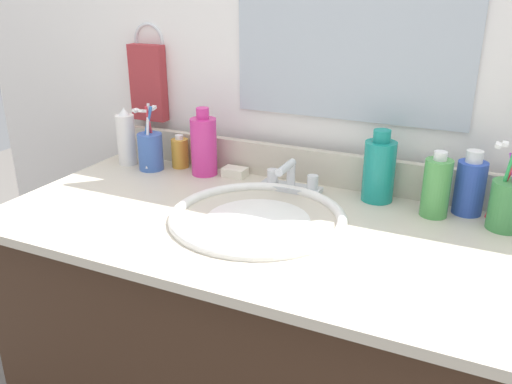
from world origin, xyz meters
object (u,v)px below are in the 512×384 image
Objects in this scene: cup_green at (507,204)px; bottle_soap_pink at (204,145)px; bottle_toner_green at (436,187)px; cup_blue_plastic at (150,150)px; bottle_mouthwash_teal at (379,170)px; bottle_shampoo_blue at (470,186)px; faucet at (291,181)px; hand_towel at (148,83)px; bottle_oil_amber at (180,153)px; bottle_lotion_white at (126,138)px; soap_bar at (235,172)px.

bottle_soap_pink is at bearing 177.81° from cup_green.
bottle_toner_green is 0.77m from cup_blue_plastic.
bottle_mouthwash_teal is at bearing 1.93° from bottle_soap_pink.
bottle_shampoo_blue is 0.10m from cup_green.
faucet is 0.91× the size of bottle_mouthwash_teal.
bottle_toner_green is at bearing -7.22° from hand_towel.
bottle_mouthwash_teal reaches higher than faucet.
bottle_oil_amber is (0.14, -0.07, -0.18)m from hand_towel.
hand_towel is 0.73m from bottle_mouthwash_teal.
bottle_lotion_white is 0.25m from bottle_soap_pink.
cup_green reaches higher than soap_bar.
bottle_toner_green is at bearing -1.91° from bottle_soap_pink.
bottle_soap_pink reaches higher than soap_bar.
faucet is at bearing 1.64° from cup_blue_plastic.
hand_towel is at bearing 168.17° from faucet.
bottle_lotion_white is at bearing 179.97° from bottle_toner_green.
soap_bar is at bearing 175.80° from bottle_toner_green.
bottle_mouthwash_teal is (0.71, -0.07, -0.14)m from hand_towel.
bottle_mouthwash_teal is at bearing -0.35° from soap_bar.
bottle_oil_amber is 0.86m from cup_green.
bottle_mouthwash_teal is 0.95× the size of bottle_soap_pink.
bottle_toner_green is at bearing -14.74° from bottle_mouthwash_teal.
faucet is at bearing -3.77° from bottle_soap_pink.
bottle_soap_pink is (-0.48, -0.02, 0.00)m from bottle_mouthwash_teal.
bottle_lotion_white is 1.11× the size of bottle_shampoo_blue.
cup_blue_plastic is (-0.06, -0.05, 0.01)m from bottle_oil_amber.
faucet is at bearing -174.09° from bottle_shampoo_blue.
cup_blue_plastic is at bearing -179.98° from cup_green.
cup_blue_plastic reaches higher than bottle_toner_green.
hand_towel reaches higher than bottle_oil_amber.
bottle_toner_green is 0.71m from bottle_oil_amber.
bottle_toner_green is at bearing -0.03° from bottle_lotion_white.
cup_blue_plastic is at bearing -176.23° from bottle_shampoo_blue.
bottle_shampoo_blue is 0.78m from bottle_oil_amber.
bottle_oil_amber is (-0.57, 0.01, -0.04)m from bottle_mouthwash_teal.
bottle_oil_amber is at bearing 176.57° from bottle_toner_green.
cup_green reaches higher than cup_blue_plastic.
cup_green is at bearing -3.42° from bottle_oil_amber.
bottle_lotion_white is at bearing -164.66° from bottle_oil_amber.
hand_towel is 0.24m from bottle_oil_amber.
cup_blue_plastic reaches higher than bottle_lotion_white.
bottle_lotion_white is (-0.86, 0.00, 0.01)m from bottle_toner_green.
bottle_soap_pink reaches higher than bottle_mouthwash_teal.
faucet is 2.50× the size of soap_bar.
cup_blue_plastic reaches higher than bottle_mouthwash_teal.
cup_blue_plastic is (0.09, -0.01, -0.02)m from bottle_lotion_white.
bottle_mouthwash_teal is 0.64m from cup_blue_plastic.
hand_towel reaches higher than bottle_soap_pink.
hand_towel is 3.44× the size of soap_bar.
bottle_toner_green is 0.86m from bottle_lotion_white.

